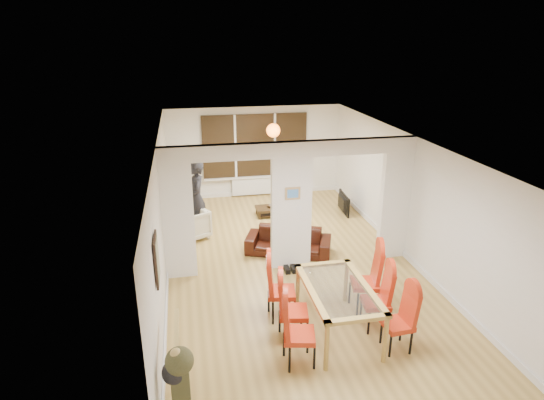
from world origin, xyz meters
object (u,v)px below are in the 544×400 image
object	(u,v)px
dining_table	(337,310)
dining_chair_rc	(365,279)
dining_chair_lb	(294,307)
television	(341,203)
dining_chair_la	(299,330)
armchair	(189,224)
bowl	(271,206)
dining_chair_rb	(376,299)
sofa	(288,241)
person	(197,199)
coffee_table	(275,211)
bottle	(284,200)
dining_chair_ra	(398,320)
dining_chair_lc	(282,288)

from	to	relation	value
dining_table	dining_chair_rc	world-z (taller)	dining_chair_rc
dining_chair_lb	television	world-z (taller)	dining_chair_lb
dining_chair_la	dining_chair_lb	bearing A→B (deg)	96.48
armchair	bowl	size ratio (longest dim) A/B	3.86
dining_chair_lb	dining_chair_rb	xyz separation A→B (m)	(1.36, 0.02, -0.02)
sofa	person	world-z (taller)	person
coffee_table	bowl	world-z (taller)	bowl
person	dining_chair_rc	bearing A→B (deg)	31.98
bottle	coffee_table	bearing A→B (deg)	-166.93
sofa	coffee_table	xyz separation A→B (m)	(0.16, 2.20, -0.15)
television	dining_table	bearing A→B (deg)	163.97
television	bottle	world-z (taller)	bottle
dining_table	dining_chair_ra	size ratio (longest dim) A/B	1.71
dining_chair_ra	dining_chair_rc	size ratio (longest dim) A/B	0.88
dining_chair_lc	dining_chair_ra	world-z (taller)	dining_chair_lc
dining_chair_ra	bowl	size ratio (longest dim) A/B	5.03
dining_chair_ra	bottle	size ratio (longest dim) A/B	3.45
armchair	bottle	world-z (taller)	armchair
person	television	xyz separation A→B (m)	(3.79, 0.69, -0.64)
dining_chair_ra	sofa	bearing A→B (deg)	99.12
person	bottle	world-z (taller)	person
dining_chair_lb	person	bearing A→B (deg)	117.02
dining_chair_rc	television	bearing A→B (deg)	87.66
dining_chair_lb	dining_chair_ra	size ratio (longest dim) A/B	1.08
bottle	person	bearing A→B (deg)	-159.00
dining_table	dining_chair_lb	bearing A→B (deg)	-179.00
dining_chair_lb	coffee_table	size ratio (longest dim) A/B	1.07
dining_chair_la	person	distance (m)	5.02
dining_chair_lc	dining_chair_rc	bearing A→B (deg)	8.57
dining_table	dining_chair_rc	bearing A→B (deg)	38.66
dining_table	bowl	world-z (taller)	dining_table
armchair	person	xyz separation A→B (m)	(0.21, 0.20, 0.54)
sofa	bowl	xyz separation A→B (m)	(0.04, 2.22, -0.01)
dining_chair_ra	person	bearing A→B (deg)	114.70
sofa	bowl	bearing A→B (deg)	109.70
dining_table	armchair	xyz separation A→B (m)	(-2.20, 4.07, -0.05)
bowl	sofa	bearing A→B (deg)	-91.13
television	dining_chair_rb	bearing A→B (deg)	170.78
dining_chair_lc	bowl	world-z (taller)	dining_chair_lc
dining_chair_lc	dining_chair_rb	size ratio (longest dim) A/B	1.06
dining_chair_lb	dining_chair_rc	bearing A→B (deg)	32.03
bowl	person	bearing A→B (deg)	-156.29
dining_chair_la	person	world-z (taller)	person
dining_chair_la	bowl	xyz separation A→B (m)	(0.70, 5.70, -0.29)
dining_chair_rb	coffee_table	distance (m)	5.13
dining_table	bottle	size ratio (longest dim) A/B	5.90
dining_chair_lb	dining_chair_la	bearing A→B (deg)	-85.20
dining_chair_rc	person	xyz separation A→B (m)	(-2.67, 3.73, 0.32)
television	bottle	xyz separation A→B (m)	(-1.51, 0.19, 0.12)
dining_chair_rc	television	distance (m)	4.57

